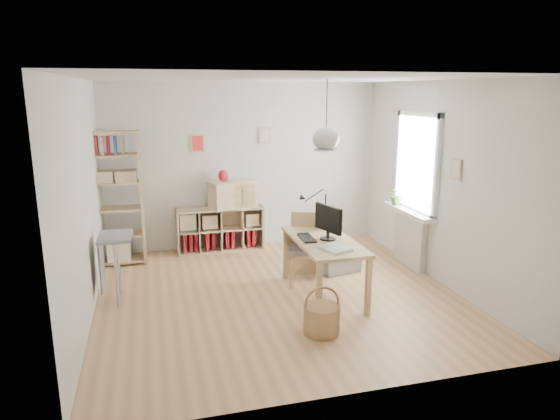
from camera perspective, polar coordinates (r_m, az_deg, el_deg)
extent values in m
plane|color=tan|center=(6.52, -0.18, -9.67)|extent=(4.50, 4.50, 0.00)
plane|color=silver|center=(8.28, -4.14, 5.02)|extent=(4.50, 0.00, 4.50)
plane|color=silver|center=(4.04, 7.91, -4.08)|extent=(4.50, 0.00, 4.50)
plane|color=silver|center=(5.97, -21.58, 0.81)|extent=(0.00, 4.50, 4.50)
plane|color=silver|center=(7.02, 17.91, 2.88)|extent=(0.00, 4.50, 4.50)
plane|color=white|center=(5.99, -0.20, 14.80)|extent=(4.50, 4.50, 0.00)
cylinder|color=black|center=(6.02, 5.35, 11.50)|extent=(0.01, 0.01, 0.68)
ellipsoid|color=silver|center=(6.04, 5.28, 8.09)|extent=(0.32, 0.32, 0.27)
cube|color=white|center=(7.48, 15.47, 5.22)|extent=(0.03, 1.00, 1.30)
cube|color=white|center=(7.01, 17.49, 4.56)|extent=(0.06, 0.08, 1.46)
cube|color=white|center=(7.94, 13.36, 5.79)|extent=(0.06, 0.08, 1.46)
cube|color=white|center=(7.41, 15.64, 10.50)|extent=(0.06, 1.16, 0.08)
cube|color=white|center=(7.59, 14.98, 0.06)|extent=(0.06, 1.16, 0.08)
cube|color=silver|center=(7.70, 14.65, -3.28)|extent=(0.10, 0.80, 0.80)
cube|color=white|center=(7.57, 14.51, -0.19)|extent=(0.22, 1.20, 0.06)
cube|color=tan|center=(6.28, 5.03, -3.52)|extent=(0.70, 1.50, 0.04)
cube|color=tan|center=(5.70, 4.48, -9.35)|extent=(0.06, 0.06, 0.71)
cube|color=tan|center=(6.95, 0.67, -5.04)|extent=(0.06, 0.06, 0.71)
cube|color=tan|center=(5.91, 10.05, -8.66)|extent=(0.06, 0.06, 0.71)
cube|color=tan|center=(7.12, 5.34, -4.63)|extent=(0.06, 0.06, 0.71)
cube|color=tan|center=(8.31, -6.77, -4.47)|extent=(1.40, 0.38, 0.03)
cube|color=tan|center=(8.12, -6.90, 0.16)|extent=(1.40, 0.38, 0.03)
cube|color=tan|center=(8.15, -11.61, -2.48)|extent=(0.03, 0.38, 0.72)
cube|color=tan|center=(8.33, -2.16, -1.87)|extent=(0.03, 0.38, 0.72)
cube|color=tan|center=(8.38, -7.01, -1.86)|extent=(1.40, 0.02, 0.72)
cube|color=maroon|center=(8.22, -10.83, -3.54)|extent=(0.06, 0.26, 0.30)
cube|color=maroon|center=(8.23, -10.21, -3.50)|extent=(0.05, 0.26, 0.30)
cube|color=maroon|center=(8.23, -9.65, -3.46)|extent=(0.05, 0.26, 0.30)
cube|color=maroon|center=(8.25, -8.34, -3.38)|extent=(0.05, 0.26, 0.30)
cube|color=maroon|center=(8.26, -7.72, -3.34)|extent=(0.05, 0.26, 0.30)
cube|color=maroon|center=(8.29, -6.14, -3.23)|extent=(0.06, 0.26, 0.30)
cube|color=maroon|center=(8.30, -5.52, -3.19)|extent=(0.06, 0.26, 0.30)
cube|color=maroon|center=(8.35, -3.76, -3.07)|extent=(0.06, 0.26, 0.30)
cube|color=maroon|center=(8.36, -3.15, -3.02)|extent=(0.05, 0.26, 0.30)
cube|color=tan|center=(7.81, -21.10, 1.02)|extent=(0.04, 0.38, 2.00)
cube|color=tan|center=(7.76, -15.52, 1.36)|extent=(0.04, 0.38, 2.00)
cube|color=tan|center=(8.02, -17.82, -5.45)|extent=(0.76, 0.38, 0.03)
cube|color=tan|center=(7.90, -18.03, -2.70)|extent=(0.76, 0.38, 0.03)
cube|color=tan|center=(7.81, -18.24, 0.12)|extent=(0.76, 0.38, 0.03)
cube|color=tan|center=(7.73, -18.45, 3.01)|extent=(0.76, 0.38, 0.03)
cube|color=tan|center=(7.67, -18.67, 5.94)|extent=(0.76, 0.38, 0.03)
cube|color=tan|center=(7.64, -18.86, 8.40)|extent=(0.76, 0.38, 0.03)
cube|color=#284395|center=(7.68, -20.85, 6.87)|extent=(0.04, 0.18, 0.26)
cube|color=maroon|center=(7.67, -20.25, 6.92)|extent=(0.04, 0.18, 0.26)
cube|color=beige|center=(7.66, -19.66, 6.96)|extent=(0.04, 0.18, 0.26)
cube|color=maroon|center=(7.66, -19.06, 7.00)|extent=(0.04, 0.18, 0.26)
cube|color=#284395|center=(7.65, -18.31, 7.05)|extent=(0.04, 0.18, 0.26)
cube|color=beige|center=(7.64, -17.55, 7.10)|extent=(0.04, 0.18, 0.26)
cube|color=gray|center=(6.40, -18.36, -2.92)|extent=(0.40, 0.55, 0.04)
cylinder|color=silver|center=(6.32, -18.18, -7.12)|extent=(0.03, 0.03, 0.82)
cylinder|color=silver|center=(6.74, -17.99, -5.83)|extent=(0.03, 0.03, 0.82)
cube|color=gray|center=(6.52, -19.73, -5.79)|extent=(0.02, 0.50, 0.62)
cube|color=gray|center=(6.71, 3.09, -4.44)|extent=(0.60, 0.60, 0.07)
cube|color=tan|center=(6.62, 1.25, -7.12)|extent=(0.05, 0.05, 0.47)
cube|color=tan|center=(7.00, 1.50, -5.97)|extent=(0.05, 0.05, 0.47)
cube|color=tan|center=(6.61, 4.73, -7.21)|extent=(0.05, 0.05, 0.47)
cube|color=tan|center=(6.98, 4.79, -6.06)|extent=(0.05, 0.05, 0.47)
cube|color=tan|center=(6.84, 3.20, -1.95)|extent=(0.45, 0.20, 0.42)
cylinder|color=#936842|center=(5.52, 4.78, -12.37)|extent=(0.39, 0.39, 0.32)
torus|color=#936842|center=(5.44, 4.82, -10.63)|extent=(0.40, 0.03, 0.39)
cube|color=#B2B2AE|center=(7.39, 6.56, -6.83)|extent=(0.65, 0.51, 0.02)
cube|color=#B2B2AE|center=(7.20, 4.76, -6.17)|extent=(0.11, 0.39, 0.30)
cube|color=#B2B2AE|center=(7.49, 8.34, -5.46)|extent=(0.11, 0.39, 0.30)
cube|color=#B2B2AE|center=(7.20, 7.43, -6.24)|extent=(0.56, 0.15, 0.30)
cube|color=#B2B2AE|center=(7.49, 5.78, -5.40)|extent=(0.56, 0.15, 0.30)
cube|color=#B2B2AE|center=(7.54, 5.12, -3.06)|extent=(0.60, 0.31, 0.37)
sphere|color=gold|center=(7.20, 5.95, -5.61)|extent=(0.13, 0.13, 0.13)
sphere|color=#16659A|center=(7.41, 7.02, -5.08)|extent=(0.13, 0.13, 0.13)
sphere|color=#DE5C1B|center=(7.29, 6.56, -5.37)|extent=(0.13, 0.13, 0.13)
sphere|color=#2F8234|center=(7.34, 7.97, -5.28)|extent=(0.13, 0.13, 0.13)
cylinder|color=black|center=(6.27, 5.48, -3.29)|extent=(0.20, 0.20, 0.02)
cylinder|color=black|center=(6.25, 5.50, -2.81)|extent=(0.05, 0.05, 0.09)
cube|color=black|center=(6.20, 5.54, -0.97)|extent=(0.18, 0.49, 0.33)
cube|color=black|center=(6.28, 3.07, -3.20)|extent=(0.17, 0.42, 0.02)
cylinder|color=black|center=(6.96, 5.18, -1.48)|extent=(0.06, 0.06, 0.04)
cylinder|color=black|center=(6.91, 5.21, 0.17)|extent=(0.02, 0.02, 0.41)
cone|color=black|center=(6.68, 2.69, 1.36)|extent=(0.10, 0.07, 0.10)
sphere|color=#530B17|center=(6.73, 4.84, -1.48)|extent=(0.16, 0.16, 0.16)
cube|color=white|center=(5.87, 6.26, -4.40)|extent=(0.37, 0.41, 0.03)
cube|color=tan|center=(8.11, -5.39, 1.83)|extent=(0.82, 0.57, 0.43)
ellipsoid|color=#A10D1D|center=(8.03, -6.53, 3.93)|extent=(0.16, 0.16, 0.19)
imported|color=#366526|center=(7.82, 13.22, 1.68)|extent=(0.29, 0.26, 0.30)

